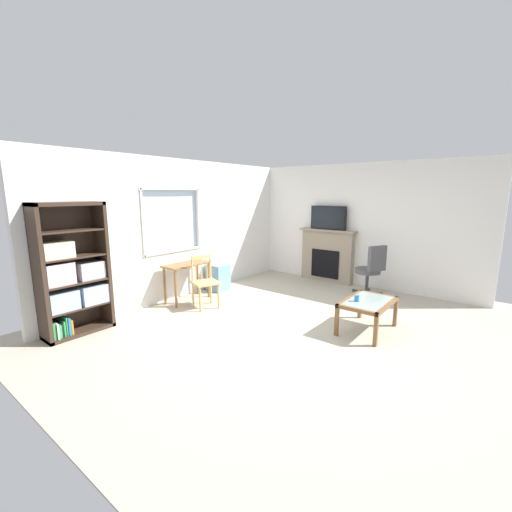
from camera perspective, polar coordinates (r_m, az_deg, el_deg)
name	(u,v)px	position (r m, az deg, el deg)	size (l,w,h in m)	color
ground	(286,323)	(5.27, 5.13, -11.39)	(6.53, 5.76, 0.02)	#B2A893
wall_back_with_window	(184,230)	(6.55, -12.32, 4.42)	(5.53, 0.15, 2.59)	white
wall_right	(360,225)	(7.45, 17.35, 5.04)	(0.12, 4.96, 2.59)	white
bookshelf	(72,276)	(5.29, -29.06, -3.01)	(0.90, 0.38, 1.86)	#38281E
desk_under_window	(187,270)	(6.24, -11.77, -2.42)	(0.88, 0.41, 0.71)	brown
wooden_chair	(205,281)	(5.86, -8.82, -4.31)	(0.53, 0.52, 0.90)	tan
plastic_drawer_unit	(218,277)	(6.90, -6.59, -3.63)	(0.35, 0.40, 0.54)	#72ADDB
fireplace	(327,255)	(7.66, 12.09, 0.11)	(0.26, 1.30, 1.18)	gray
tv	(328,218)	(7.54, 12.28, 6.42)	(0.06, 0.83, 0.52)	black
office_chair	(371,268)	(6.78, 19.14, -1.93)	(0.59, 0.62, 1.00)	#4C4C51
coffee_table	(368,305)	(5.10, 18.64, -7.98)	(0.91, 0.60, 0.46)	#8C9E99
sippy_cup	(357,298)	(4.98, 16.90, -6.92)	(0.07, 0.07, 0.09)	#337FD6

